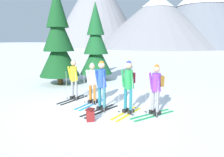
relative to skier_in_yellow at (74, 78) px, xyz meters
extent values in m
plane|color=white|center=(1.54, -0.47, -0.95)|extent=(400.00, 400.00, 0.00)
cube|color=black|center=(0.09, -0.11, -0.94)|extent=(0.42, 1.58, 0.02)
cube|color=black|center=(-0.13, -0.06, -0.94)|extent=(0.42, 1.58, 0.02)
cube|color=black|center=(0.11, -0.01, -0.87)|extent=(0.16, 0.28, 0.12)
cylinder|color=gray|center=(0.11, -0.01, -0.42)|extent=(0.11, 0.11, 0.82)
cube|color=black|center=(-0.11, 0.03, -0.87)|extent=(0.16, 0.28, 0.12)
cylinder|color=gray|center=(-0.11, 0.03, -0.42)|extent=(0.11, 0.11, 0.82)
cylinder|color=yellow|center=(0.00, 0.01, 0.18)|extent=(0.28, 0.28, 0.61)
sphere|color=tan|center=(0.00, 0.01, 0.63)|extent=(0.22, 0.22, 0.22)
sphere|color=gray|center=(0.00, 0.01, 0.69)|extent=(0.17, 0.17, 0.17)
cylinder|color=yellow|center=(0.17, -0.09, 0.19)|extent=(0.12, 0.21, 0.58)
cylinder|color=yellow|center=(-0.19, -0.01, 0.19)|extent=(0.12, 0.21, 0.58)
cylinder|color=#A5A5AD|center=(0.23, -0.22, -0.33)|extent=(0.02, 0.02, 1.22)
cylinder|color=black|center=(0.23, -0.22, -0.89)|extent=(0.07, 0.07, 0.01)
cylinder|color=#A5A5AD|center=(-0.30, -0.11, -0.33)|extent=(0.02, 0.02, 1.22)
cylinder|color=black|center=(-0.30, -0.11, -0.89)|extent=(0.07, 0.07, 0.01)
cube|color=#1E84D1|center=(1.07, -0.32, -0.94)|extent=(0.39, 1.73, 0.02)
cube|color=#1E84D1|center=(0.85, -0.28, -0.94)|extent=(0.39, 1.73, 0.02)
cube|color=black|center=(1.09, -0.22, -0.87)|extent=(0.15, 0.28, 0.12)
cylinder|color=#B76019|center=(1.09, -0.22, -0.44)|extent=(0.11, 0.11, 0.78)
cube|color=black|center=(0.87, -0.18, -0.87)|extent=(0.15, 0.28, 0.12)
cylinder|color=#B76019|center=(0.87, -0.18, -0.44)|extent=(0.11, 0.11, 0.78)
cylinder|color=white|center=(0.98, -0.20, 0.13)|extent=(0.28, 0.28, 0.58)
sphere|color=tan|center=(0.98, -0.20, 0.56)|extent=(0.21, 0.21, 0.21)
sphere|color=gray|center=(0.98, -0.20, 0.62)|extent=(0.16, 0.16, 0.16)
cylinder|color=white|center=(1.15, -0.29, 0.14)|extent=(0.11, 0.20, 0.56)
cylinder|color=white|center=(0.79, -0.23, 0.14)|extent=(0.11, 0.20, 0.56)
cylinder|color=#A5A5AD|center=(1.21, -0.43, -0.36)|extent=(0.02, 0.02, 1.17)
cylinder|color=black|center=(1.21, -0.43, -0.89)|extent=(0.07, 0.07, 0.01)
cylinder|color=#A5A5AD|center=(0.68, -0.33, -0.36)|extent=(0.02, 0.02, 1.17)
cylinder|color=black|center=(0.68, -0.33, -0.89)|extent=(0.07, 0.07, 0.01)
cube|color=#384C99|center=(1.01, -0.03, 0.15)|extent=(0.28, 0.20, 0.36)
cube|color=black|center=(1.73, -0.94, -0.94)|extent=(0.65, 1.62, 0.02)
cube|color=black|center=(1.52, -0.86, -0.94)|extent=(0.65, 1.62, 0.02)
cube|color=black|center=(1.76, -0.84, -0.87)|extent=(0.19, 0.28, 0.12)
cylinder|color=#1E6B7A|center=(1.76, -0.84, -0.40)|extent=(0.11, 0.11, 0.86)
cube|color=black|center=(1.56, -0.77, -0.87)|extent=(0.19, 0.28, 0.12)
cylinder|color=#1E6B7A|center=(1.56, -0.77, -0.40)|extent=(0.11, 0.11, 0.86)
cylinder|color=blue|center=(1.66, -0.81, 0.23)|extent=(0.28, 0.28, 0.64)
sphere|color=tan|center=(1.66, -0.81, 0.70)|extent=(0.23, 0.23, 0.23)
sphere|color=#B76019|center=(1.66, -0.81, 0.77)|extent=(0.17, 0.17, 0.17)
cylinder|color=blue|center=(1.81, -0.92, 0.25)|extent=(0.14, 0.22, 0.61)
cylinder|color=blue|center=(1.47, -0.80, 0.25)|extent=(0.14, 0.22, 0.61)
cylinder|color=#A5A5AD|center=(1.85, -1.07, -0.30)|extent=(0.02, 0.02, 1.28)
cylinder|color=black|center=(1.85, -1.07, -0.89)|extent=(0.07, 0.07, 0.01)
cylinder|color=#A5A5AD|center=(1.35, -0.89, -0.30)|extent=(0.02, 0.02, 1.28)
cylinder|color=black|center=(1.35, -0.89, -0.89)|extent=(0.07, 0.07, 0.01)
cube|color=yellow|center=(2.70, -0.85, -0.94)|extent=(0.47, 1.53, 0.02)
cube|color=yellow|center=(2.49, -0.80, -0.94)|extent=(0.47, 1.53, 0.02)
cube|color=black|center=(2.72, -0.75, -0.87)|extent=(0.17, 0.28, 0.12)
cylinder|color=#1E6B7A|center=(2.72, -0.75, -0.39)|extent=(0.11, 0.11, 0.87)
cube|color=black|center=(2.51, -0.70, -0.87)|extent=(0.17, 0.28, 0.12)
cylinder|color=#1E6B7A|center=(2.51, -0.70, -0.39)|extent=(0.11, 0.11, 0.87)
cylinder|color=#238C42|center=(2.62, -0.73, 0.25)|extent=(0.28, 0.28, 0.65)
sphere|color=tan|center=(2.62, -0.73, 0.73)|extent=(0.24, 0.24, 0.24)
sphere|color=#2D389E|center=(2.62, -0.73, 0.81)|extent=(0.18, 0.18, 0.18)
cylinder|color=#238C42|center=(2.78, -0.83, 0.27)|extent=(0.13, 0.22, 0.62)
cylinder|color=#238C42|center=(2.43, -0.74, 0.27)|extent=(0.13, 0.22, 0.62)
cylinder|color=#A5A5AD|center=(2.83, -0.97, -0.29)|extent=(0.02, 0.02, 1.31)
cylinder|color=black|center=(2.83, -0.97, -0.89)|extent=(0.07, 0.07, 0.01)
cylinder|color=#A5A5AD|center=(2.31, -0.83, -0.29)|extent=(0.02, 0.02, 1.31)
cylinder|color=black|center=(2.31, -0.83, -0.89)|extent=(0.07, 0.07, 0.01)
cube|color=maroon|center=(2.66, -0.56, 0.29)|extent=(0.29, 0.22, 0.36)
cube|color=green|center=(3.55, -0.69, -0.94)|extent=(1.12, 1.47, 0.02)
cube|color=green|center=(3.37, -0.56, -0.94)|extent=(1.12, 1.47, 0.02)
cube|color=black|center=(3.61, -0.61, -0.87)|extent=(0.24, 0.27, 0.12)
cylinder|color=gray|center=(3.61, -0.61, -0.41)|extent=(0.11, 0.11, 0.82)
cube|color=black|center=(3.43, -0.47, -0.87)|extent=(0.24, 0.27, 0.12)
cylinder|color=gray|center=(3.43, -0.47, -0.41)|extent=(0.11, 0.11, 0.82)
cylinder|color=purple|center=(3.52, -0.54, 0.18)|extent=(0.28, 0.28, 0.62)
sphere|color=tan|center=(3.52, -0.54, 0.64)|extent=(0.22, 0.22, 0.22)
sphere|color=#B76019|center=(3.52, -0.54, 0.70)|extent=(0.17, 0.17, 0.17)
cylinder|color=purple|center=(3.63, -0.69, 0.20)|extent=(0.18, 0.21, 0.59)
cylinder|color=purple|center=(3.34, -0.48, 0.20)|extent=(0.18, 0.21, 0.59)
cylinder|color=#A5A5AD|center=(3.63, -0.84, -0.33)|extent=(0.02, 0.02, 1.23)
cylinder|color=black|center=(3.63, -0.84, -0.89)|extent=(0.07, 0.07, 0.01)
cylinder|color=#A5A5AD|center=(3.19, -0.53, -0.33)|extent=(0.02, 0.02, 1.23)
cylinder|color=black|center=(3.19, -0.53, -0.89)|extent=(0.07, 0.07, 0.01)
cube|color=#99661E|center=(3.62, -0.40, 0.22)|extent=(0.30, 0.28, 0.36)
cylinder|color=#51381E|center=(-2.36, 2.30, -0.42)|extent=(0.33, 0.33, 1.05)
cone|color=#14471E|center=(-2.36, 2.30, 0.68)|extent=(2.24, 2.24, 2.21)
cone|color=#14471E|center=(-2.36, 2.30, 2.08)|extent=(1.71, 1.71, 2.21)
cone|color=#14471E|center=(-2.36, 2.30, 3.35)|extent=(1.22, 1.22, 2.21)
cylinder|color=#51381E|center=(-0.88, 3.99, -0.48)|extent=(0.29, 0.29, 0.92)
cone|color=#195628|center=(-0.88, 3.99, 0.49)|extent=(1.97, 1.97, 1.95)
cone|color=#195628|center=(-0.88, 3.99, 1.72)|extent=(1.51, 1.51, 1.95)
cone|color=#195628|center=(-0.88, 3.99, 2.85)|extent=(1.08, 1.08, 1.95)
cube|color=maroon|center=(1.69, -1.78, -0.78)|extent=(0.37, 0.40, 0.34)
cube|color=maroon|center=(1.69, -1.78, -0.59)|extent=(0.22, 0.28, 0.04)
cone|color=gray|center=(-29.48, 64.57, 13.49)|extent=(35.08, 35.08, 28.87)
cone|color=gray|center=(-6.27, 61.19, 7.58)|extent=(41.83, 41.83, 17.06)
cone|color=white|center=(-6.27, 61.19, 13.97)|extent=(11.03, 11.03, 4.28)
cone|color=slate|center=(7.26, 71.58, 10.02)|extent=(46.05, 46.05, 21.93)
camera|label=1|loc=(4.49, -7.08, 1.55)|focal=31.88mm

